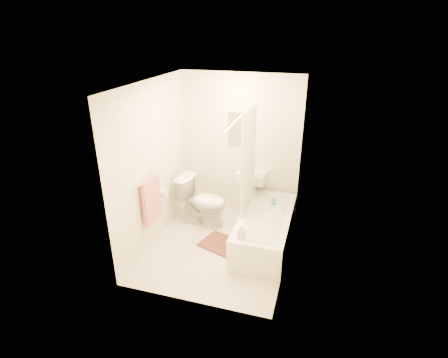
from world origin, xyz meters
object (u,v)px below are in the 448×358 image
(sink, at_px, (252,192))
(bathtub, at_px, (265,229))
(soap_bottle, at_px, (241,232))
(bath_mat, at_px, (223,244))
(toilet, at_px, (203,201))

(sink, height_order, bathtub, sink)
(sink, height_order, soap_bottle, sink)
(bathtub, height_order, bath_mat, bathtub)
(bath_mat, bearing_deg, toilet, 133.25)
(toilet, xyz_separation_m, sink, (0.71, 0.49, 0.05))
(soap_bottle, bearing_deg, toilet, 132.75)
(sink, relative_size, soap_bottle, 4.75)
(toilet, bearing_deg, soap_bottle, -130.68)
(bathtub, bearing_deg, toilet, 166.08)
(soap_bottle, bearing_deg, sink, 97.14)
(sink, bearing_deg, bathtub, -59.11)
(bath_mat, bearing_deg, sink, 78.60)
(bathtub, relative_size, soap_bottle, 8.92)
(bath_mat, bearing_deg, soap_bottle, -47.89)
(bathtub, distance_m, bath_mat, 0.68)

